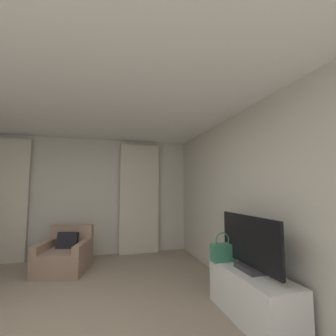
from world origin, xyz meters
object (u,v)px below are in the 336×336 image
object	(u,v)px
armchair	(65,256)
handbag_primary	(223,252)
tv_console	(252,296)
tv_flatscreen	(249,244)

from	to	relation	value
armchair	handbag_primary	xyz separation A→B (m)	(2.15, -1.82, 0.39)
armchair	tv_console	world-z (taller)	armchair
tv_flatscreen	handbag_primary	bearing A→B (deg)	106.61
armchair	tv_flatscreen	distance (m)	3.23
handbag_primary	tv_console	bearing A→B (deg)	-74.39
tv_console	tv_flatscreen	xyz separation A→B (m)	(0.00, 0.03, 0.56)
tv_console	tv_flatscreen	world-z (taller)	tv_flatscreen
armchair	tv_console	size ratio (longest dim) A/B	0.86
tv_flatscreen	handbag_primary	xyz separation A→B (m)	(-0.12, 0.41, -0.18)
armchair	tv_console	distance (m)	3.20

